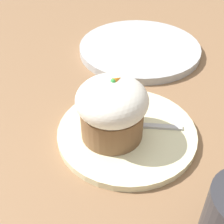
{
  "coord_description": "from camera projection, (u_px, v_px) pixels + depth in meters",
  "views": [
    {
      "loc": [
        -0.28,
        -0.25,
        0.36
      ],
      "look_at": [
        -0.02,
        0.01,
        0.06
      ],
      "focal_mm": 50.0,
      "sensor_mm": 36.0,
      "label": 1
    }
  ],
  "objects": [
    {
      "name": "side_plate",
      "position": [
        140.0,
        48.0,
        0.74
      ],
      "size": [
        0.28,
        0.28,
        0.02
      ],
      "color": "#B2B7BC",
      "rests_on": "ground_plane"
    },
    {
      "name": "ground_plane",
      "position": [
        127.0,
        135.0,
        0.52
      ],
      "size": [
        4.0,
        4.0,
        0.0
      ],
      "primitive_type": "plane",
      "color": "#846042"
    },
    {
      "name": "spoon",
      "position": [
        135.0,
        124.0,
        0.52
      ],
      "size": [
        0.09,
        0.1,
        0.01
      ],
      "color": "#B7B7BC",
      "rests_on": "dessert_plate"
    },
    {
      "name": "dessert_plate",
      "position": [
        127.0,
        132.0,
        0.52
      ],
      "size": [
        0.23,
        0.23,
        0.01
      ],
      "color": "beige",
      "rests_on": "ground_plane"
    },
    {
      "name": "carrot_cake",
      "position": [
        112.0,
        109.0,
        0.47
      ],
      "size": [
        0.11,
        0.11,
        0.11
      ],
      "color": "brown",
      "rests_on": "dessert_plate"
    }
  ]
}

